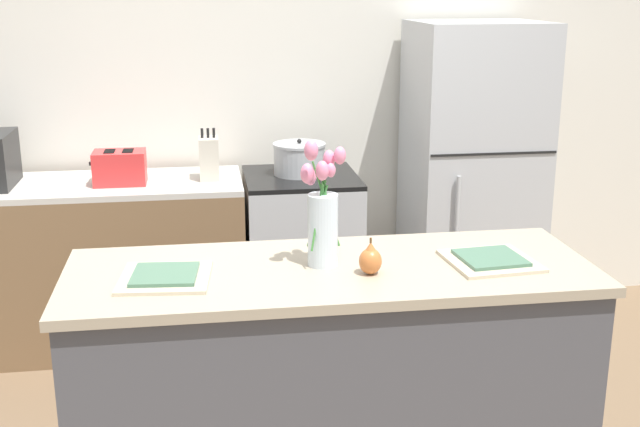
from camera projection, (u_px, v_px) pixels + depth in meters
name	position (u px, v px, depth m)	size (l,w,h in m)	color
back_wall	(274.00, 81.00, 4.52)	(5.20, 0.08, 2.70)	silver
kitchen_island	(330.00, 392.00, 2.86)	(1.80, 0.66, 0.95)	#4C4C51
back_counter	(84.00, 265.00, 4.24)	(1.68, 0.60, 0.90)	brown
stove_range	(302.00, 255.00, 4.40)	(0.60, 0.61, 0.90)	#B2B5B7
refrigerator	(471.00, 178.00, 4.43)	(0.68, 0.67, 1.69)	#B7BABC
flower_vase	(322.00, 215.00, 2.70)	(0.15, 0.15, 0.45)	silver
pear_figurine	(370.00, 260.00, 2.66)	(0.08, 0.08, 0.13)	#C66B33
plate_setting_left	(165.00, 277.00, 2.62)	(0.31, 0.31, 0.02)	beige
plate_setting_right	(490.00, 260.00, 2.77)	(0.31, 0.31, 0.02)	beige
toaster	(120.00, 167.00, 4.08)	(0.28, 0.18, 0.17)	red
cooking_pot	(299.00, 159.00, 4.28)	(0.28, 0.28, 0.19)	#B2B5B7
knife_block	(209.00, 158.00, 4.17)	(0.10, 0.14, 0.27)	beige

